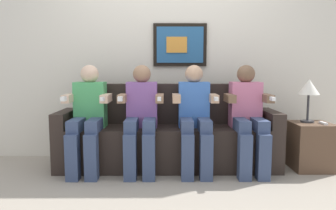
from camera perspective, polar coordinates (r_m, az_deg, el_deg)
The scene contains 10 objects.
ground_plane at distance 3.26m, azimuth 0.02°, elevation -12.61°, with size 6.18×6.18×0.00m, color #9E9384.
back_wall_assembly at distance 3.85m, azimuth -0.00°, elevation 9.99°, with size 4.75×0.10×2.60m.
couch at distance 3.49m, azimuth -0.02°, elevation -5.99°, with size 2.35×0.58×0.90m.
person_leftmost at distance 3.37m, azimuth -14.20°, elevation -1.58°, with size 0.46×0.56×1.11m.
person_left_center at distance 3.28m, azimuth -4.82°, elevation -1.62°, with size 0.46×0.56×1.11m.
person_right_center at distance 3.29m, azimuth 4.82°, elevation -1.62°, with size 0.46×0.56×1.11m.
person_rightmost at distance 3.38m, azimuth 14.16°, elevation -1.56°, with size 0.46×0.56×1.11m.
side_table_right at distance 3.74m, azimuth 24.26°, elevation -6.73°, with size 0.40×0.40×0.50m.
table_lamp at distance 3.67m, azimuth 24.01°, elevation 2.66°, with size 0.22×0.22×0.46m.
spare_remote_on_table at distance 3.67m, azimuth 26.14°, elevation -2.93°, with size 0.04×0.13×0.02m, color white.
Camera 1 is at (-0.02, -3.08, 1.07)m, focal length 33.90 mm.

